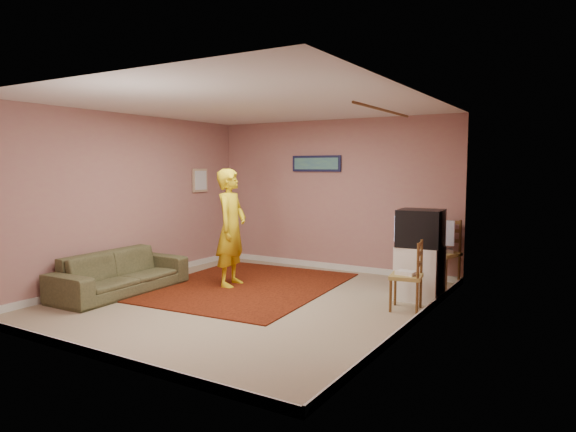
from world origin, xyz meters
The scene contains 26 objects.
ground centered at (0.00, 0.00, 0.00)m, with size 5.00×5.00×0.00m, color gray.
wall_back centered at (0.00, 2.50, 1.30)m, with size 4.50×0.02×2.60m, color #9E7468.
wall_front centered at (0.00, -2.50, 1.30)m, with size 4.50×0.02×2.60m, color #9E7468.
wall_left centered at (-2.25, 0.00, 1.30)m, with size 0.02×5.00×2.60m, color #9E7468.
wall_right centered at (2.25, 0.00, 1.30)m, with size 0.02×5.00×2.60m, color #9E7468.
ceiling centered at (0.00, 0.00, 2.60)m, with size 4.50×5.00×0.02m, color silver.
baseboard_back centered at (0.00, 2.49, 0.05)m, with size 4.50×0.02×0.10m, color silver.
baseboard_front centered at (0.00, -2.49, 0.05)m, with size 4.50×0.02×0.10m, color silver.
baseboard_left centered at (-2.24, 0.00, 0.05)m, with size 0.02×5.00×0.10m, color silver.
baseboard_right centered at (2.24, 0.00, 0.05)m, with size 0.02×5.00×0.10m, color silver.
window centered at (2.24, -0.90, 1.45)m, with size 0.01×1.10×1.50m, color black.
curtain_sheer centered at (2.23, -1.05, 1.25)m, with size 0.01×0.75×2.10m, color white.
curtain_floral centered at (2.21, -0.35, 1.25)m, with size 0.01×0.35×2.10m, color #F1E4CD.
curtain_rod centered at (2.20, -0.90, 2.32)m, with size 0.02×0.02×1.40m, color brown.
picture_back centered at (-0.30, 2.47, 1.85)m, with size 0.95×0.04×0.28m.
picture_left centered at (-2.22, 1.60, 1.55)m, with size 0.04×0.38×0.42m.
area_rug centered at (-0.53, 0.62, 0.01)m, with size 2.50×3.13×0.02m, color black.
tv_cabinet centered at (1.95, 1.22, 0.36)m, with size 0.57×0.52×0.73m, color white.
crt_tv centered at (1.94, 1.22, 0.98)m, with size 0.62×0.56×0.50m.
chair_a centered at (1.99, 2.20, 0.61)m, with size 0.56×0.55×0.54m.
dvd_player centered at (1.99, 2.20, 0.54)m, with size 0.32×0.23×0.06m, color #A2A2A7.
blue_throw centered at (1.99, 2.20, 0.81)m, with size 0.36×0.05×0.38m, color #8AA6E3.
chair_b centered at (1.96, 0.63, 0.54)m, with size 0.44×0.46×0.48m.
game_console centered at (1.96, 0.63, 0.47)m, with size 0.23×0.17×0.05m, color white.
sofa centered at (-1.80, -0.61, 0.29)m, with size 2.01×0.79×0.59m, color brown.
person centered at (-0.71, 0.55, 0.88)m, with size 0.64×0.42×1.76m, color gold.
Camera 1 is at (3.95, -5.53, 1.79)m, focal length 32.00 mm.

